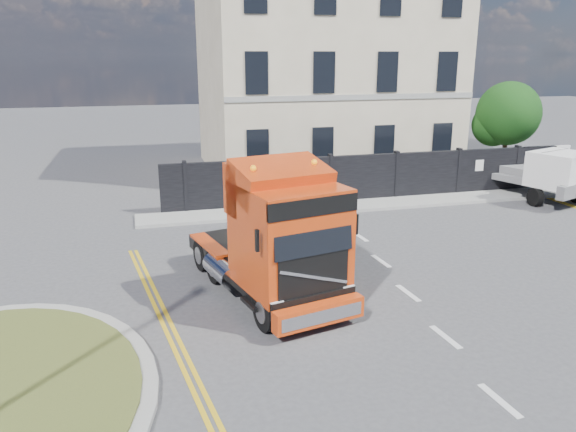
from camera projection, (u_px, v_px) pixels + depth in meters
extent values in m
plane|color=#424244|center=(297.00, 299.00, 14.46)|extent=(120.00, 120.00, 0.00)
cube|color=black|center=(374.00, 177.00, 24.02)|extent=(18.00, 0.25, 2.00)
cube|color=silver|center=(543.00, 167.00, 26.13)|extent=(2.60, 0.12, 2.00)
cube|color=beige|center=(321.00, 66.00, 29.73)|extent=(12.00, 10.00, 11.00)
cylinder|color=#382619|center=(504.00, 153.00, 28.86)|extent=(0.24, 0.24, 2.40)
sphere|color=black|center=(508.00, 113.00, 28.30)|extent=(3.20, 3.20, 3.20)
sphere|color=black|center=(494.00, 125.00, 28.71)|extent=(2.20, 2.20, 2.20)
cube|color=gray|center=(382.00, 204.00, 23.44)|extent=(20.00, 1.60, 0.12)
cube|color=black|center=(262.00, 264.00, 15.02)|extent=(3.39, 5.97, 0.40)
cube|color=#C3380D|center=(289.00, 236.00, 13.35)|extent=(2.69, 2.76, 2.50)
cube|color=#C3380D|center=(271.00, 186.00, 13.86)|extent=(2.35, 1.28, 1.25)
cube|color=black|center=(314.00, 235.00, 12.28)|extent=(1.92, 0.49, 0.94)
cube|color=#C3380D|center=(319.00, 314.00, 12.53)|extent=(2.24, 0.80, 0.49)
cylinder|color=black|center=(266.00, 311.00, 12.71)|extent=(0.49, 0.97, 0.93)
cylinder|color=gray|center=(266.00, 311.00, 12.71)|extent=(0.43, 0.57, 0.51)
cylinder|color=black|center=(338.00, 295.00, 13.58)|extent=(0.49, 0.97, 0.93)
cylinder|color=gray|center=(338.00, 295.00, 13.58)|extent=(0.43, 0.57, 0.51)
cylinder|color=black|center=(216.00, 267.00, 15.40)|extent=(0.49, 0.97, 0.93)
cylinder|color=gray|center=(216.00, 267.00, 15.40)|extent=(0.43, 0.57, 0.51)
cylinder|color=black|center=(279.00, 255.00, 16.27)|extent=(0.49, 0.97, 0.93)
cylinder|color=gray|center=(279.00, 255.00, 16.27)|extent=(0.43, 0.57, 0.51)
cylinder|color=black|center=(203.00, 255.00, 16.31)|extent=(0.49, 0.97, 0.93)
cylinder|color=gray|center=(203.00, 255.00, 16.31)|extent=(0.43, 0.57, 0.51)
cylinder|color=black|center=(263.00, 245.00, 17.18)|extent=(0.49, 0.97, 0.93)
cylinder|color=gray|center=(263.00, 245.00, 17.18)|extent=(0.43, 0.57, 0.51)
cube|color=slate|center=(532.00, 178.00, 24.92)|extent=(3.78, 5.69, 0.28)
cube|color=white|center=(560.00, 170.00, 23.18)|extent=(2.65, 2.58, 1.43)
cylinder|color=black|center=(535.00, 197.00, 23.23)|extent=(0.28, 0.77, 0.77)
cylinder|color=black|center=(488.00, 180.00, 26.30)|extent=(0.28, 0.77, 0.77)
cylinder|color=black|center=(527.00, 178.00, 26.82)|extent=(0.28, 0.77, 0.77)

